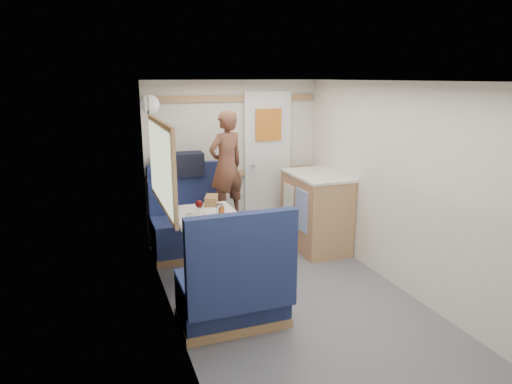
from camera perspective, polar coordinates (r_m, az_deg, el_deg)
name	(u,v)px	position (r m, az deg, el deg)	size (l,w,h in m)	color
floor	(312,320)	(4.10, 6.97, -15.60)	(4.50, 4.50, 0.00)	#515156
ceiling	(320,81)	(3.57, 7.95, 13.54)	(4.50, 4.50, 0.00)	silver
wall_back	(233,162)	(5.75, -2.86, 3.83)	(2.20, 0.02, 2.00)	silver
wall_left	(180,223)	(3.37, -9.50, -3.85)	(0.02, 4.50, 2.00)	silver
wall_right	(426,197)	(4.32, 20.53, -0.57)	(0.02, 4.50, 2.00)	silver
oak_trim_low	(234,173)	(5.76, -2.79, 2.33)	(2.15, 0.02, 0.08)	#A06E48
oak_trim_high	(233,98)	(5.64, -2.90, 11.61)	(2.15, 0.02, 0.08)	#A06E48
side_window	(160,165)	(4.27, -11.86, 3.33)	(0.04, 1.30, 0.72)	#AEB89C
rear_door	(267,162)	(5.87, 1.44, 3.78)	(0.62, 0.12, 1.86)	white
dinette_table	(208,230)	(4.52, -6.01, -4.81)	(0.62, 0.92, 0.72)	white
bench_far	(191,229)	(5.41, -8.17, -4.64)	(0.90, 0.59, 1.05)	#181F4E
bench_near	(234,293)	(3.86, -2.71, -12.52)	(0.90, 0.59, 1.05)	#181F4E
ledge	(184,177)	(5.50, -8.94, 1.91)	(0.90, 0.14, 0.04)	#A06E48
dome_light	(150,104)	(5.05, -13.13, 10.63)	(0.20, 0.20, 0.20)	white
galley_counter	(316,211)	(5.54, 7.47, -2.34)	(0.57, 0.92, 0.92)	#A06E48
person	(226,165)	(5.15, -3.74, 3.34)	(0.45, 0.29, 1.23)	brown
duffel_bag	(179,164)	(5.46, -9.57, 3.44)	(0.56, 0.27, 0.27)	black
tray	(219,216)	(4.41, -4.59, -3.06)	(0.24, 0.31, 0.02)	white
orange_fruit	(238,216)	(4.27, -2.27, -3.00)	(0.07, 0.07, 0.07)	orange
cheese_block	(211,219)	(4.25, -5.66, -3.38)	(0.09, 0.05, 0.03)	#DAD17E
wine_glass	(199,205)	(4.41, -7.13, -1.58)	(0.08, 0.08, 0.17)	white
tumbler_left	(190,220)	(4.19, -8.28, -3.43)	(0.07, 0.07, 0.11)	silver
tumbler_right	(220,210)	(4.45, -4.56, -2.25)	(0.07, 0.07, 0.11)	white
beer_glass	(222,211)	(4.44, -4.32, -2.43)	(0.06, 0.06, 0.09)	#8F4314
pepper_grinder	(200,208)	(4.56, -7.01, -2.03)	(0.04, 0.04, 0.10)	black
salt_grinder	(200,213)	(4.39, -7.04, -2.65)	(0.04, 0.04, 0.10)	white
bread_loaf	(211,200)	(4.84, -5.59, -1.02)	(0.12, 0.23, 0.09)	brown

